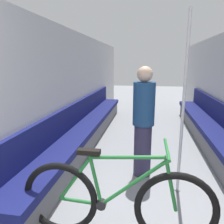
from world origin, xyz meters
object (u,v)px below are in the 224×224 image
at_px(bench_seat_row_left, 87,128).
at_px(bicycle, 115,202).
at_px(bench_seat_row_right, 214,135).
at_px(passenger_standing, 143,121).
at_px(grab_pole_near, 183,109).

height_order(bench_seat_row_left, bicycle, bicycle).
bearing_deg(bench_seat_row_left, bench_seat_row_right, 0.00).
bearing_deg(passenger_standing, bicycle, 100.71).
distance_m(bicycle, grab_pole_near, 1.32).
bearing_deg(grab_pole_near, bench_seat_row_left, 136.55).
bearing_deg(bench_seat_row_left, grab_pole_near, -43.45).
height_order(bicycle, grab_pole_near, grab_pole_near).
height_order(bench_seat_row_right, bicycle, bicycle).
relative_size(bench_seat_row_right, bicycle, 3.20).
bearing_deg(bench_seat_row_left, passenger_standing, -45.90).
bearing_deg(grab_pole_near, passenger_standing, 143.71).
xyz_separation_m(bench_seat_row_right, bicycle, (-1.50, -2.47, 0.10)).
relative_size(bench_seat_row_left, bicycle, 3.20).
distance_m(bicycle, passenger_standing, 1.34).
relative_size(bicycle, grab_pole_near, 0.81).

